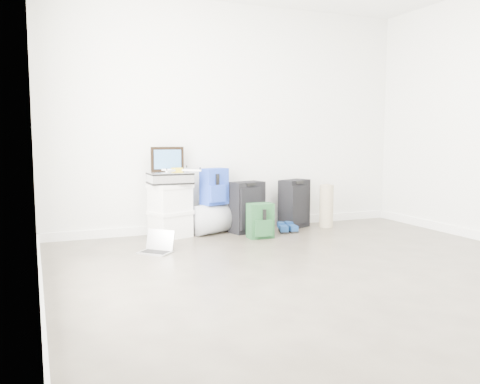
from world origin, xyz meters
name	(u,v)px	position (x,y,z in m)	size (l,w,h in m)	color
ground	(349,282)	(0.00, 0.00, 0.00)	(5.00, 5.00, 0.00)	#3B342B
room_envelope	(353,58)	(0.00, 0.02, 1.72)	(4.52, 5.02, 2.71)	silver
boxes_stack	(170,211)	(-0.85, 2.25, 0.30)	(0.51, 0.46, 0.60)	white
briefcase	(170,178)	(-0.85, 2.25, 0.67)	(0.46, 0.34, 0.13)	#B2B2B7
painting	(167,159)	(-0.85, 2.35, 0.88)	(0.38, 0.03, 0.28)	black
drone	(177,170)	(-0.77, 2.23, 0.76)	(0.46, 0.46, 0.05)	gold
duffel_bag	(214,219)	(-0.32, 2.29, 0.17)	(0.35, 0.35, 0.56)	gray
blue_backpack	(214,187)	(-0.32, 2.26, 0.55)	(0.34, 0.30, 0.42)	#1823A1
large_suitcase	(247,207)	(0.06, 2.19, 0.30)	(0.43, 0.33, 0.60)	black
green_backpack	(261,221)	(0.07, 1.82, 0.19)	(0.28, 0.21, 0.39)	#15391A
carry_on	(294,204)	(0.74, 2.27, 0.30)	(0.43, 0.37, 0.60)	black
shoes	(288,229)	(0.52, 2.03, 0.04)	(0.26, 0.26, 0.08)	black
rolled_rug	(326,206)	(1.13, 2.15, 0.26)	(0.17, 0.17, 0.53)	gray
laptop	(157,247)	(-1.16, 1.57, 0.05)	(0.37, 0.37, 0.22)	silver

